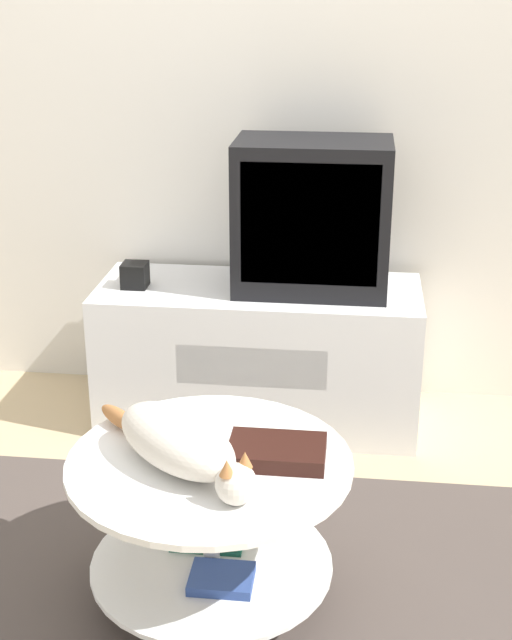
{
  "coord_description": "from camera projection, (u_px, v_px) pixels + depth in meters",
  "views": [
    {
      "loc": [
        0.41,
        -1.98,
        1.6
      ],
      "look_at": [
        0.12,
        0.49,
        0.62
      ],
      "focal_mm": 50.0,
      "sensor_mm": 36.0,
      "label": 1
    }
  ],
  "objects": [
    {
      "name": "tv_stand",
      "position": [
        259.0,
        354.0,
        3.31
      ],
      "size": [
        1.17,
        0.47,
        0.53
      ],
      "color": "white",
      "rests_on": "ground_plane"
    },
    {
      "name": "wall_back",
      "position": [
        251.0,
        58.0,
        3.24
      ],
      "size": [
        8.0,
        0.05,
        2.6
      ],
      "color": "silver",
      "rests_on": "ground_plane"
    },
    {
      "name": "speaker",
      "position": [
        135.0,
        275.0,
        3.21
      ],
      "size": [
        0.09,
        0.09,
        0.09
      ],
      "color": "black",
      "rests_on": "tv_stand"
    },
    {
      "name": "ground_plane",
      "position": [
        192.0,
        591.0,
        2.46
      ],
      "size": [
        12.0,
        12.0,
        0.0
      ],
      "primitive_type": "plane",
      "color": "tan"
    },
    {
      "name": "dvd_box",
      "position": [
        277.0,
        452.0,
        2.25
      ],
      "size": [
        0.25,
        0.16,
        0.04
      ],
      "color": "black",
      "rests_on": "coffee_table"
    },
    {
      "name": "cat",
      "position": [
        180.0,
        443.0,
        2.19
      ],
      "size": [
        0.49,
        0.44,
        0.14
      ],
      "rotation": [
        0.0,
        0.0,
        -0.72
      ],
      "color": "silver",
      "rests_on": "coffee_table"
    },
    {
      "name": "coffee_table",
      "position": [
        211.0,
        512.0,
        2.31
      ],
      "size": [
        0.73,
        0.73,
        0.42
      ],
      "color": "#B2B2B7",
      "rests_on": "rug"
    },
    {
      "name": "tv",
      "position": [
        312.0,
        216.0,
        3.11
      ],
      "size": [
        0.54,
        0.33,
        0.53
      ],
      "color": "black",
      "rests_on": "tv_stand"
    },
    {
      "name": "rug",
      "position": [
        192.0,
        588.0,
        2.46
      ],
      "size": [
        1.99,
        1.22,
        0.02
      ],
      "color": "#4C423D",
      "rests_on": "ground_plane"
    }
  ]
}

